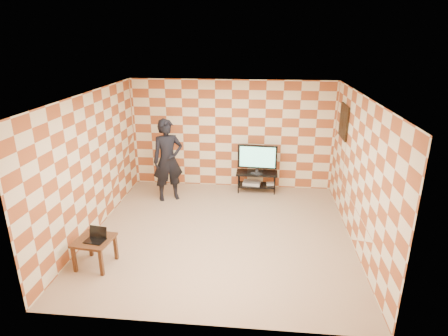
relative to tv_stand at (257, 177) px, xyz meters
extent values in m
plane|color=#9F7F62|center=(-0.66, -2.18, -0.37)|extent=(5.00, 5.00, 0.00)
cube|color=beige|center=(-0.66, 0.32, 0.98)|extent=(5.00, 0.02, 2.70)
cube|color=beige|center=(-0.66, -4.68, 0.98)|extent=(5.00, 0.02, 2.70)
cube|color=beige|center=(-3.16, -2.18, 0.98)|extent=(0.02, 5.00, 2.70)
cube|color=beige|center=(1.84, -2.18, 0.98)|extent=(0.02, 5.00, 2.70)
cube|color=white|center=(-0.66, -2.18, 2.33)|extent=(5.00, 5.00, 0.02)
cube|color=black|center=(1.81, -0.63, 1.58)|extent=(0.04, 0.72, 0.72)
cube|color=black|center=(1.81, -0.63, 1.58)|extent=(0.04, 0.03, 0.68)
cube|color=black|center=(1.81, -0.63, 1.58)|extent=(0.04, 0.68, 0.03)
cube|color=black|center=(0.00, 0.00, 0.11)|extent=(1.00, 0.45, 0.04)
cube|color=black|center=(0.00, 0.00, -0.21)|extent=(0.90, 0.40, 0.03)
cylinder|color=black|center=(-0.44, -0.18, -0.12)|extent=(0.03, 0.03, 0.50)
cylinder|color=black|center=(-0.44, 0.18, -0.12)|extent=(0.03, 0.03, 0.50)
cylinder|color=black|center=(0.44, -0.18, -0.12)|extent=(0.03, 0.03, 0.50)
cylinder|color=black|center=(0.44, 0.18, -0.12)|extent=(0.03, 0.03, 0.50)
cube|color=black|center=(0.00, 0.00, 0.15)|extent=(0.29, 0.20, 0.03)
cube|color=black|center=(0.00, 0.00, 0.20)|extent=(0.07, 0.06, 0.08)
cube|color=black|center=(0.00, 0.00, 0.54)|extent=(0.96, 0.13, 0.58)
cube|color=#62CDA7|center=(0.00, -0.03, 0.54)|extent=(0.85, 0.07, 0.50)
cube|color=silver|center=(-0.12, 0.01, -0.16)|extent=(0.45, 0.35, 0.07)
cube|color=silver|center=(0.35, 0.03, -0.17)|extent=(0.22, 0.17, 0.05)
cube|color=#321A0E|center=(-2.64, -3.47, 0.11)|extent=(0.64, 0.64, 0.04)
cube|color=#321A0E|center=(-2.91, -3.68, -0.14)|extent=(0.06, 0.06, 0.46)
cube|color=#321A0E|center=(-2.85, -3.20, -0.14)|extent=(0.06, 0.06, 0.46)
cube|color=#321A0E|center=(-2.43, -3.74, -0.14)|extent=(0.06, 0.06, 0.46)
cube|color=#321A0E|center=(-2.37, -3.26, -0.14)|extent=(0.06, 0.06, 0.46)
cube|color=black|center=(-2.59, -3.53, 0.14)|extent=(0.35, 0.27, 0.02)
cube|color=black|center=(-2.57, -3.42, 0.24)|extent=(0.32, 0.10, 0.20)
imported|color=black|center=(-2.05, -0.66, 0.60)|extent=(0.83, 0.72, 1.93)
camera|label=1|loc=(0.06, -8.66, 3.33)|focal=30.00mm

